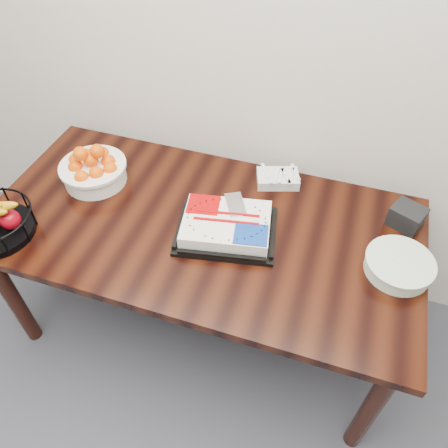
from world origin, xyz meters
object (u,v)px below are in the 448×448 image
(napkin_box, at_px, (407,217))
(plate_stack, at_px, (399,266))
(cake_tray, at_px, (226,226))
(tangerine_bowl, at_px, (93,167))
(table, at_px, (202,237))

(napkin_box, bearing_deg, plate_stack, -93.23)
(cake_tray, xyz_separation_m, tangerine_bowl, (-0.66, 0.12, 0.04))
(tangerine_bowl, relative_size, plate_stack, 1.17)
(tangerine_bowl, height_order, plate_stack, tangerine_bowl)
(cake_tray, bearing_deg, plate_stack, 1.36)
(napkin_box, bearing_deg, tangerine_bowl, -173.37)
(tangerine_bowl, xyz_separation_m, napkin_box, (1.35, 0.16, -0.04))
(table, height_order, cake_tray, cake_tray)
(tangerine_bowl, bearing_deg, plate_stack, -4.39)
(tangerine_bowl, bearing_deg, cake_tray, -10.09)
(plate_stack, relative_size, napkin_box, 2.03)
(table, distance_m, tangerine_bowl, 0.58)
(tangerine_bowl, distance_m, plate_stack, 1.34)
(napkin_box, bearing_deg, cake_tray, -158.08)
(cake_tray, xyz_separation_m, napkin_box, (0.68, 0.27, 0.01))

